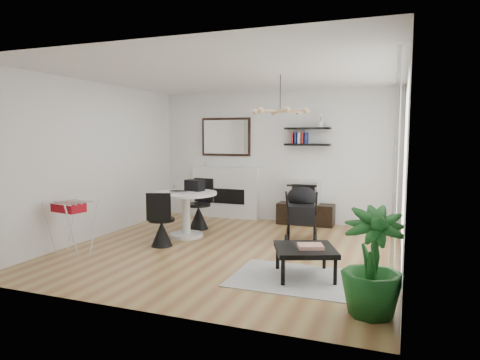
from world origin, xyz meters
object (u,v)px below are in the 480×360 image
at_px(tv_console, 306,214).
at_px(fireplace, 225,186).
at_px(drying_rack, 72,227).
at_px(potted_plant, 372,262).
at_px(crt_tv, 306,192).
at_px(dining_table, 186,208).
at_px(coffee_table, 305,250).
at_px(stroller, 302,216).

bearing_deg(tv_console, fireplace, 175.87).
xyz_separation_m(drying_rack, potted_plant, (4.33, -0.68, 0.11)).
relative_size(crt_tv, dining_table, 0.49).
bearing_deg(crt_tv, coffee_table, -78.07).
height_order(fireplace, drying_rack, fireplace).
bearing_deg(fireplace, crt_tv, -4.25).
distance_m(drying_rack, coffee_table, 3.48).
height_order(tv_console, potted_plant, potted_plant).
xyz_separation_m(dining_table, coffee_table, (2.41, -1.39, -0.18)).
xyz_separation_m(tv_console, stroller, (0.23, -1.40, 0.23)).
xyz_separation_m(crt_tv, dining_table, (-1.75, -1.76, -0.13)).
distance_m(coffee_table, potted_plant, 1.26).
height_order(tv_console, crt_tv, crt_tv).
xyz_separation_m(stroller, coffee_table, (0.43, -1.76, -0.10)).
relative_size(fireplace, tv_console, 1.92).
bearing_deg(tv_console, potted_plant, -69.48).
xyz_separation_m(crt_tv, potted_plant, (1.53, -4.06, -0.11)).
xyz_separation_m(dining_table, drying_rack, (-1.06, -1.61, -0.09)).
height_order(tv_console, dining_table, dining_table).
xyz_separation_m(tv_console, coffee_table, (0.66, -3.16, 0.13)).
xyz_separation_m(fireplace, potted_plant, (3.32, -4.19, -0.14)).
bearing_deg(drying_rack, tv_console, 60.49).
bearing_deg(dining_table, fireplace, 91.49).
height_order(fireplace, tv_console, fireplace).
height_order(drying_rack, potted_plant, potted_plant).
bearing_deg(stroller, potted_plant, -75.45).
bearing_deg(coffee_table, crt_tv, 101.93).
bearing_deg(dining_table, drying_rack, -123.25).
xyz_separation_m(fireplace, tv_console, (1.80, -0.13, -0.47)).
height_order(drying_rack, coffee_table, drying_rack).
bearing_deg(dining_table, tv_console, 45.26).
bearing_deg(drying_rack, coffee_table, 13.90).
bearing_deg(coffee_table, stroller, 103.89).
height_order(fireplace, potted_plant, fireplace).
relative_size(tv_console, dining_table, 1.04).
height_order(fireplace, dining_table, fireplace).
bearing_deg(crt_tv, stroller, -80.56).
distance_m(tv_console, coffee_table, 3.23).
bearing_deg(fireplace, dining_table, -88.51).
bearing_deg(stroller, dining_table, 179.05).
bearing_deg(drying_rack, stroller, 43.29).
height_order(tv_console, coffee_table, tv_console).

